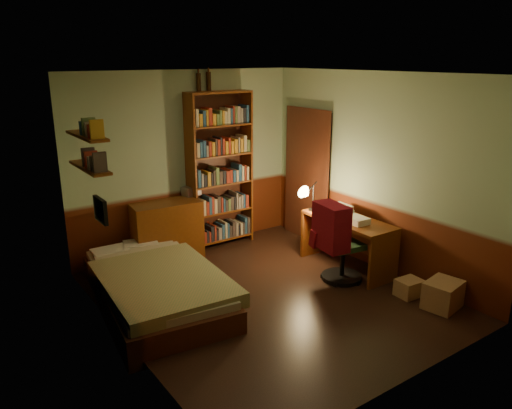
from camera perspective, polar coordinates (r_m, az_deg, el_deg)
floor at (r=6.09m, az=1.38°, el=-10.61°), size 3.50×4.00×0.02m
ceiling at (r=5.42m, az=1.58°, el=14.84°), size 3.50×4.00×0.02m
wall_back at (r=7.28m, az=-8.04°, el=4.76°), size 3.50×0.02×2.60m
wall_left at (r=4.82m, az=-15.58°, el=-1.88°), size 0.02×4.00×2.60m
wall_right at (r=6.78m, az=13.51°, el=3.58°), size 0.02×4.00×2.60m
wall_front at (r=4.26m, az=17.89°, el=-4.55°), size 3.50×0.02×2.60m
doorway at (r=7.72m, az=5.95°, el=3.23°), size 0.06×0.90×2.00m
door_trim at (r=7.70m, az=5.76°, el=3.19°), size 0.02×0.98×2.08m
bed at (r=5.98m, az=-11.51°, el=-7.81°), size 1.50×2.42×0.68m
dresser at (r=7.11m, az=-10.16°, el=-3.01°), size 0.99×0.57×0.84m
mini_stereo at (r=7.27m, az=-7.42°, el=1.56°), size 0.26×0.21×0.13m
bookshelf at (r=7.40m, az=-4.15°, el=3.88°), size 0.99×0.31×2.30m
bottle_left at (r=7.20m, az=-6.57°, el=13.71°), size 0.08×0.08×0.25m
bottle_right at (r=7.28m, az=-5.44°, el=13.83°), size 0.09×0.09×0.26m
desk at (r=6.85m, az=10.39°, el=-4.41°), size 0.57×1.33×0.71m
paper_stack at (r=6.73m, az=8.38°, el=-1.03°), size 0.27×0.31×0.10m
desk_lamp at (r=6.94m, az=6.56°, el=1.47°), size 0.22×0.22×0.54m
office_chair at (r=6.46m, az=9.93°, el=-4.85°), size 0.49×0.45×0.88m
red_jacket at (r=6.22m, az=7.57°, el=1.48°), size 0.29×0.50×0.58m
wall_shelf_lower at (r=5.79m, az=-18.47°, el=4.03°), size 0.20×0.90×0.03m
wall_shelf_upper at (r=5.73m, az=-18.79°, el=7.44°), size 0.20×0.90×0.03m
framed_picture at (r=5.39m, az=-17.35°, el=-0.62°), size 0.04×0.32×0.26m
cardboard_box_a at (r=6.18m, az=20.58°, el=-9.62°), size 0.47×0.41×0.32m
cardboard_box_b at (r=6.35m, az=17.09°, el=-9.07°), size 0.31×0.26×0.21m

